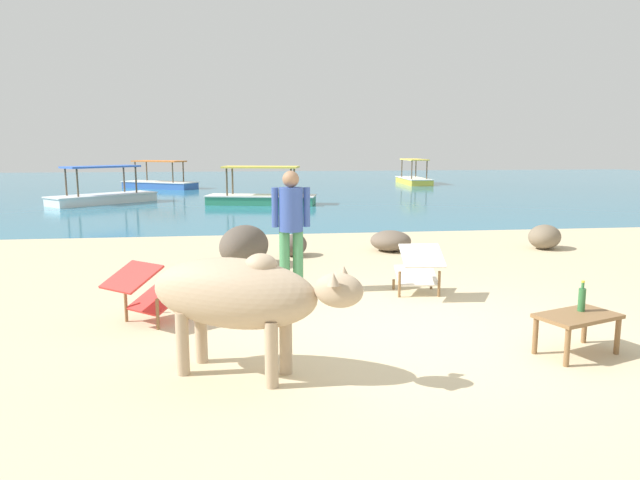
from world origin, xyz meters
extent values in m
cube|color=#CCB78E|center=(0.00, 0.00, 0.02)|extent=(18.00, 14.00, 0.04)
cube|color=teal|center=(0.00, 22.00, 0.00)|extent=(60.00, 36.00, 0.03)
cylinder|color=tan|center=(-1.35, -0.96, 0.32)|extent=(0.11, 0.11, 0.55)
cylinder|color=tan|center=(-1.49, -1.24, 0.32)|extent=(0.11, 0.11, 0.55)
cylinder|color=tan|center=(-2.09, -0.60, 0.32)|extent=(0.11, 0.11, 0.55)
cylinder|color=tan|center=(-2.23, -0.87, 0.32)|extent=(0.11, 0.11, 0.55)
ellipsoid|color=tan|center=(-1.79, -0.92, 0.76)|extent=(1.59, 1.17, 0.60)
ellipsoid|color=tan|center=(-0.95, -1.33, 0.86)|extent=(0.47, 0.39, 0.28)
cone|color=tan|center=(-0.89, -1.20, 0.98)|extent=(0.13, 0.13, 0.10)
cone|color=tan|center=(-1.01, -1.45, 0.98)|extent=(0.13, 0.13, 0.10)
ellipsoid|color=tan|center=(-1.55, -1.03, 1.01)|extent=(0.36, 0.34, 0.20)
cube|color=brown|center=(1.39, -0.84, 0.41)|extent=(0.86, 0.67, 0.04)
cylinder|color=brown|center=(1.65, -0.56, 0.22)|extent=(0.05, 0.05, 0.35)
cylinder|color=brown|center=(1.77, -0.90, 0.22)|extent=(0.05, 0.05, 0.35)
cylinder|color=brown|center=(1.01, -0.79, 0.22)|extent=(0.05, 0.05, 0.35)
cylinder|color=brown|center=(1.13, -1.13, 0.22)|extent=(0.05, 0.05, 0.35)
cylinder|color=#2D6B38|center=(1.48, -0.75, 0.54)|extent=(0.07, 0.07, 0.22)
cylinder|color=#2D6B38|center=(1.48, -0.75, 0.68)|extent=(0.03, 0.03, 0.06)
cylinder|color=yellow|center=(1.48, -0.75, 0.71)|extent=(0.03, 0.03, 0.02)
cylinder|color=brown|center=(-2.74, 1.07, 0.11)|extent=(0.04, 0.04, 0.14)
cylinder|color=brown|center=(-2.35, 0.73, 0.11)|extent=(0.04, 0.04, 0.14)
cylinder|color=brown|center=(-3.01, 0.76, 0.21)|extent=(0.04, 0.04, 0.34)
cylinder|color=brown|center=(-2.62, 0.41, 0.21)|extent=(0.04, 0.04, 0.34)
cube|color=red|center=(-2.68, 0.74, 0.28)|extent=(0.68, 0.67, 0.21)
cube|color=red|center=(-2.88, 0.51, 0.61)|extent=(0.70, 0.69, 0.23)
cylinder|color=brown|center=(0.32, 1.80, 0.11)|extent=(0.04, 0.04, 0.14)
cylinder|color=brown|center=(0.84, 1.76, 0.11)|extent=(0.04, 0.04, 0.14)
cylinder|color=brown|center=(0.29, 1.39, 0.21)|extent=(0.04, 0.04, 0.34)
cylinder|color=brown|center=(0.81, 1.35, 0.21)|extent=(0.04, 0.04, 0.34)
cube|color=silver|center=(0.57, 1.58, 0.28)|extent=(0.55, 0.47, 0.21)
cube|color=silver|center=(0.54, 1.27, 0.61)|extent=(0.55, 0.50, 0.23)
cylinder|color=#428956|center=(-0.98, 1.89, 0.45)|extent=(0.14, 0.14, 0.82)
cylinder|color=#428956|center=(-1.16, 1.89, 0.45)|extent=(0.14, 0.14, 0.82)
cylinder|color=#334C99|center=(-1.07, 1.89, 1.15)|extent=(0.32, 0.32, 0.58)
cylinder|color=#334C99|center=(-0.86, 1.89, 1.18)|extent=(0.09, 0.09, 0.52)
cylinder|color=#334C99|center=(-1.28, 1.89, 1.18)|extent=(0.09, 0.09, 0.52)
sphere|color=#997051|center=(-1.07, 1.89, 1.55)|extent=(0.22, 0.22, 0.22)
ellipsoid|color=brown|center=(-0.81, 4.42, 0.24)|extent=(0.62, 0.69, 0.39)
ellipsoid|color=#756651|center=(3.97, 4.52, 0.27)|extent=(0.91, 0.90, 0.46)
ellipsoid|color=#6B5B4C|center=(1.01, 4.69, 0.23)|extent=(1.07, 1.07, 0.38)
ellipsoid|color=brown|center=(-1.70, 3.63, 0.38)|extent=(1.10, 1.24, 0.67)
cube|color=#338E66|center=(-1.11, 13.99, 0.16)|extent=(3.76, 1.88, 0.28)
cube|color=white|center=(-1.11, 13.99, 0.32)|extent=(3.84, 1.95, 0.04)
cylinder|color=brown|center=(-2.25, 13.86, 0.77)|extent=(0.06, 0.06, 0.95)
cylinder|color=brown|center=(-2.07, 14.61, 0.77)|extent=(0.06, 0.06, 0.95)
cylinder|color=brown|center=(-0.14, 13.37, 0.77)|extent=(0.06, 0.06, 0.95)
cylinder|color=brown|center=(0.03, 14.12, 0.77)|extent=(0.06, 0.06, 0.95)
cube|color=#EFD14C|center=(-1.11, 13.99, 1.28)|extent=(2.67, 1.48, 0.06)
cube|color=white|center=(-6.52, 15.05, 0.16)|extent=(3.39, 3.25, 0.28)
cube|color=white|center=(-6.52, 15.05, 0.32)|extent=(3.48, 3.34, 0.04)
cylinder|color=brown|center=(-5.99, 16.06, 0.77)|extent=(0.06, 0.06, 0.95)
cylinder|color=brown|center=(-5.46, 15.50, 0.77)|extent=(0.06, 0.06, 0.95)
cylinder|color=brown|center=(-7.58, 14.60, 0.77)|extent=(0.06, 0.06, 0.95)
cylinder|color=brown|center=(-7.05, 14.04, 0.77)|extent=(0.06, 0.06, 0.95)
cube|color=#3D66C6|center=(-6.52, 15.05, 1.28)|extent=(2.49, 2.39, 0.06)
cube|color=#3866B7|center=(-5.59, 22.18, 0.16)|extent=(3.64, 2.84, 0.28)
cube|color=white|center=(-5.59, 22.18, 0.32)|extent=(3.73, 2.92, 0.04)
cylinder|color=brown|center=(-6.71, 22.42, 0.77)|extent=(0.06, 0.06, 0.95)
cylinder|color=brown|center=(-6.30, 23.08, 0.77)|extent=(0.06, 0.06, 0.95)
cylinder|color=brown|center=(-4.88, 21.28, 0.77)|extent=(0.06, 0.06, 0.95)
cylinder|color=brown|center=(-4.47, 21.94, 0.77)|extent=(0.06, 0.06, 0.95)
cube|color=orange|center=(-5.59, 22.18, 1.28)|extent=(2.63, 2.13, 0.06)
cube|color=gold|center=(7.10, 23.71, 0.16)|extent=(1.23, 3.64, 0.28)
cube|color=white|center=(7.10, 23.71, 0.32)|extent=(1.29, 3.71, 0.04)
cylinder|color=brown|center=(7.44, 22.62, 0.77)|extent=(0.06, 0.06, 0.95)
cylinder|color=brown|center=(6.67, 22.64, 0.77)|extent=(0.06, 0.06, 0.95)
cylinder|color=brown|center=(7.52, 24.77, 0.77)|extent=(0.06, 0.06, 0.95)
cylinder|color=brown|center=(6.75, 24.80, 0.77)|extent=(0.06, 0.06, 0.95)
cube|color=#EFD14C|center=(7.10, 23.71, 1.28)|extent=(1.03, 2.55, 0.06)
camera|label=1|loc=(-1.68, -5.72, 1.98)|focal=32.55mm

